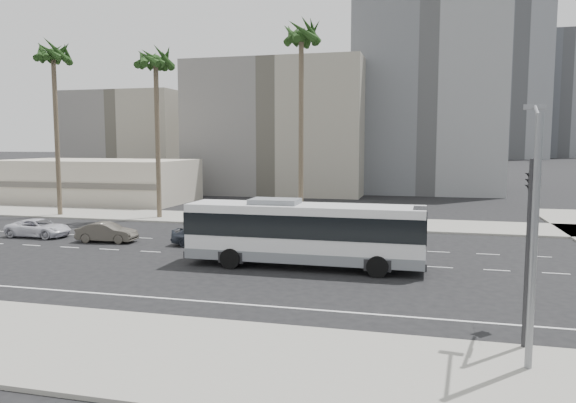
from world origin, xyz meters
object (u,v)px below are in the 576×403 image
(palm_near, at_px, (301,40))
(palm_mid, at_px, (156,64))
(car_a, at_px, (205,235))
(city_bus, at_px, (304,232))
(car_c, at_px, (39,228))
(car_b, at_px, (107,232))
(traffic_signal, at_px, (533,185))
(palm_far, at_px, (53,58))
(streetlight_corner, at_px, (534,219))

(palm_near, xyz_separation_m, palm_mid, (-13.33, -0.48, -1.59))
(car_a, height_order, palm_mid, palm_mid)
(palm_near, height_order, palm_mid, palm_near)
(city_bus, xyz_separation_m, car_c, (-21.39, 4.87, -1.35))
(city_bus, xyz_separation_m, palm_near, (-3.99, 16.54, 13.62))
(car_c, xyz_separation_m, palm_near, (17.41, 11.66, 14.96))
(car_a, height_order, car_b, car_a)
(car_b, distance_m, car_c, 6.20)
(traffic_signal, bearing_deg, palm_far, 159.70)
(traffic_signal, distance_m, palm_far, 45.29)
(car_a, height_order, streetlight_corner, streetlight_corner)
(car_b, bearing_deg, traffic_signal, -119.24)
(car_c, bearing_deg, car_a, -90.72)
(palm_near, bearing_deg, car_c, -146.18)
(car_b, relative_size, car_c, 0.88)
(streetlight_corner, height_order, palm_mid, palm_mid)
(city_bus, relative_size, palm_mid, 0.85)
(city_bus, bearing_deg, car_c, 167.24)
(car_c, relative_size, palm_near, 0.28)
(city_bus, bearing_deg, palm_mid, 137.24)
(car_c, height_order, palm_mid, palm_mid)
(streetlight_corner, relative_size, palm_near, 0.48)
(car_c, bearing_deg, city_bus, -102.02)
(palm_far, bearing_deg, traffic_signal, -31.04)
(city_bus, height_order, streetlight_corner, streetlight_corner)
(streetlight_corner, xyz_separation_m, palm_near, (-13.78, 28.36, 10.97))
(traffic_signal, height_order, palm_mid, palm_mid)
(palm_near, relative_size, palm_far, 1.05)
(car_b, height_order, palm_far, palm_far)
(car_a, bearing_deg, city_bus, -120.19)
(car_a, distance_m, palm_mid, 19.94)
(car_c, distance_m, palm_mid, 17.90)
(car_a, xyz_separation_m, palm_mid, (-9.40, 11.54, 13.27))
(car_b, relative_size, palm_far, 0.26)
(streetlight_corner, bearing_deg, car_c, 159.37)
(city_bus, xyz_separation_m, car_b, (-15.23, 4.20, -1.32))
(streetlight_corner, xyz_separation_m, palm_mid, (-27.11, 27.88, 9.38))
(palm_far, bearing_deg, palm_mid, 3.59)
(streetlight_corner, bearing_deg, palm_far, 151.37)
(city_bus, height_order, palm_mid, palm_mid)
(city_bus, distance_m, streetlight_corner, 15.58)
(car_c, distance_m, traffic_signal, 34.49)
(car_b, xyz_separation_m, palm_far, (-12.23, 11.22, 14.21))
(city_bus, bearing_deg, streetlight_corner, -50.29)
(city_bus, relative_size, palm_far, 0.81)
(city_bus, distance_m, car_a, 9.20)
(palm_far, bearing_deg, car_b, -42.53)
(palm_mid, bearing_deg, streetlight_corner, -45.80)
(streetlight_corner, bearing_deg, palm_mid, 141.74)
(car_a, distance_m, car_b, 7.33)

